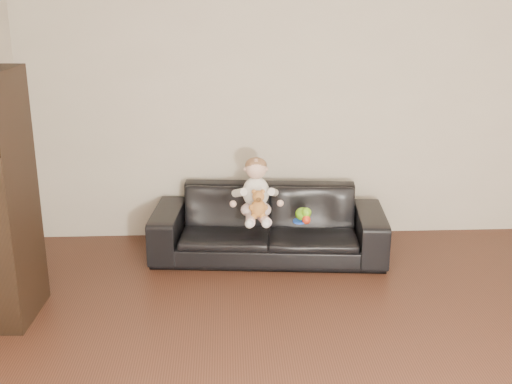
{
  "coord_description": "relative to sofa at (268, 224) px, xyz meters",
  "views": [
    {
      "loc": [
        -0.73,
        -2.78,
        2.17
      ],
      "look_at": [
        -0.49,
        2.16,
        0.59
      ],
      "focal_mm": 45.0,
      "sensor_mm": 36.0,
      "label": 1
    }
  ],
  "objects": [
    {
      "name": "baby",
      "position": [
        -0.11,
        -0.11,
        0.31
      ],
      "size": [
        0.35,
        0.43,
        0.5
      ],
      "rotation": [
        0.0,
        0.0,
        0.09
      ],
      "color": "#FAD4D3",
      "rests_on": "sofa"
    },
    {
      "name": "toy_green",
      "position": [
        0.27,
        -0.17,
        0.14
      ],
      "size": [
        0.14,
        0.16,
        0.1
      ],
      "primitive_type": "ellipsoid",
      "rotation": [
        0.0,
        0.0,
        0.1
      ],
      "color": "#70C917",
      "rests_on": "sofa"
    },
    {
      "name": "teddy_bear",
      "position": [
        -0.1,
        -0.26,
        0.26
      ],
      "size": [
        0.13,
        0.14,
        0.23
      ],
      "rotation": [
        0.0,
        0.0,
        0.08
      ],
      "color": "#B67333",
      "rests_on": "sofa"
    },
    {
      "name": "toy_blue_disc",
      "position": [
        0.24,
        -0.22,
        0.1
      ],
      "size": [
        0.13,
        0.13,
        0.02
      ],
      "primitive_type": "cylinder",
      "rotation": [
        0.0,
        0.0,
        0.13
      ],
      "color": "blue",
      "rests_on": "sofa"
    },
    {
      "name": "toy_rattle",
      "position": [
        0.29,
        -0.26,
        0.12
      ],
      "size": [
        0.07,
        0.07,
        0.07
      ],
      "primitive_type": "sphere",
      "rotation": [
        0.0,
        0.0,
        0.04
      ],
      "color": "red",
      "rests_on": "sofa"
    },
    {
      "name": "sofa",
      "position": [
        0.0,
        0.0,
        0.0
      ],
      "size": [
        1.99,
        0.92,
        0.56
      ],
      "primitive_type": "imported",
      "rotation": [
        0.0,
        0.0,
        -0.09
      ],
      "color": "black",
      "rests_on": "floor"
    },
    {
      "name": "wall_back",
      "position": [
        0.38,
        0.5,
        1.02
      ],
      "size": [
        5.0,
        0.0,
        5.0
      ],
      "primitive_type": "plane",
      "rotation": [
        1.57,
        0.0,
        0.0
      ],
      "color": "beige",
      "rests_on": "ground"
    }
  ]
}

